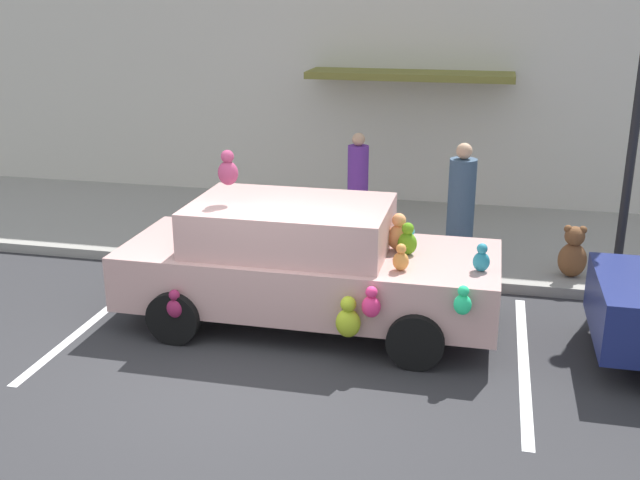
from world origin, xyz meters
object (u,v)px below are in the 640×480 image
(plush_covered_car, at_px, (305,263))
(pedestrian_near_shopfront, at_px, (358,188))
(street_lamp_post, at_px, (638,105))
(teddy_bear_on_sidewalk, at_px, (573,253))
(pedestrian_walking_past, at_px, (461,207))

(plush_covered_car, bearing_deg, pedestrian_near_shopfront, 88.69)
(street_lamp_post, relative_size, pedestrian_near_shopfront, 2.34)
(plush_covered_car, bearing_deg, teddy_bear_on_sidewalk, 31.14)
(street_lamp_post, height_order, pedestrian_near_shopfront, street_lamp_post)
(teddy_bear_on_sidewalk, xyz_separation_m, pedestrian_walking_past, (-1.58, 0.39, 0.46))
(pedestrian_walking_past, bearing_deg, teddy_bear_on_sidewalk, -13.66)
(teddy_bear_on_sidewalk, relative_size, pedestrian_walking_past, 0.43)
(street_lamp_post, distance_m, pedestrian_walking_past, 2.73)
(plush_covered_car, height_order, pedestrian_walking_past, plush_covered_car)
(street_lamp_post, bearing_deg, pedestrian_near_shopfront, 162.76)
(street_lamp_post, height_order, pedestrian_walking_past, street_lamp_post)
(teddy_bear_on_sidewalk, bearing_deg, pedestrian_walking_past, 166.34)
(pedestrian_near_shopfront, xyz_separation_m, pedestrian_walking_past, (1.68, -0.82, 0.02))
(plush_covered_car, relative_size, pedestrian_walking_past, 2.61)
(teddy_bear_on_sidewalk, height_order, street_lamp_post, street_lamp_post)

